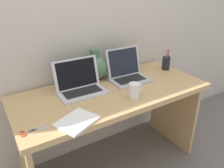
% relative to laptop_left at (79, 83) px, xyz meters
% --- Properties ---
extents(ground_plane, '(6.00, 6.00, 0.00)m').
position_rel_laptop_left_xyz_m(ground_plane, '(0.21, -0.11, -0.80)').
color(ground_plane, slate).
extents(back_wall, '(4.40, 0.04, 2.40)m').
position_rel_laptop_left_xyz_m(back_wall, '(0.21, 0.25, 0.40)').
color(back_wall, beige).
rests_on(back_wall, ground).
extents(desk, '(1.45, 0.64, 0.73)m').
position_rel_laptop_left_xyz_m(desk, '(0.21, -0.11, -0.22)').
color(desk, tan).
rests_on(desk, ground).
extents(laptop_left, '(0.35, 0.24, 0.23)m').
position_rel_laptop_left_xyz_m(laptop_left, '(0.00, 0.00, 0.00)').
color(laptop_left, silver).
rests_on(laptop_left, desk).
extents(laptop_right, '(0.32, 0.26, 0.25)m').
position_rel_laptop_left_xyz_m(laptop_right, '(0.42, 0.00, 0.00)').
color(laptop_right, '#B2B2B7').
rests_on(laptop_right, desk).
extents(green_vase, '(0.22, 0.22, 0.25)m').
position_rel_laptop_left_xyz_m(green_vase, '(0.21, 0.15, 0.04)').
color(green_vase, '#47704C').
rests_on(green_vase, desk).
extents(notebook_stack, '(0.28, 0.25, 0.01)m').
position_rel_laptop_left_xyz_m(notebook_stack, '(-0.18, -0.36, -0.06)').
color(notebook_stack, white).
rests_on(notebook_stack, desk).
extents(coffee_mug, '(0.12, 0.08, 0.11)m').
position_rel_laptop_left_xyz_m(coffee_mug, '(0.28, -0.29, -0.01)').
color(coffee_mug, white).
rests_on(coffee_mug, desk).
extents(pen_cup, '(0.07, 0.07, 0.20)m').
position_rel_laptop_left_xyz_m(pen_cup, '(0.85, -0.01, 0.00)').
color(pen_cup, black).
rests_on(pen_cup, desk).
extents(scissors, '(0.15, 0.06, 0.01)m').
position_rel_laptop_left_xyz_m(scissors, '(-0.45, -0.31, -0.06)').
color(scissors, '#B7B7BC').
rests_on(scissors, desk).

